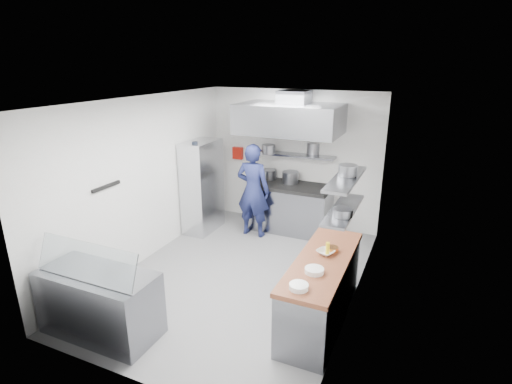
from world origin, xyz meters
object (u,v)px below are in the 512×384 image
at_px(gas_range, 290,209).
at_px(chef, 253,191).
at_px(wire_rack, 202,187).
at_px(display_case, 100,303).

height_order(gas_range, chef, chef).
bearing_deg(wire_rack, gas_range, 23.85).
bearing_deg(chef, gas_range, -136.79).
height_order(gas_range, wire_rack, wire_rack).
distance_m(wire_rack, display_case, 3.46).
bearing_deg(display_case, wire_rack, 98.91).
relative_size(gas_range, chef, 0.86).
relative_size(chef, wire_rack, 1.00).
bearing_deg(wire_rack, display_case, -81.09).
xyz_separation_m(chef, wire_rack, (-1.04, -0.18, -0.00)).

